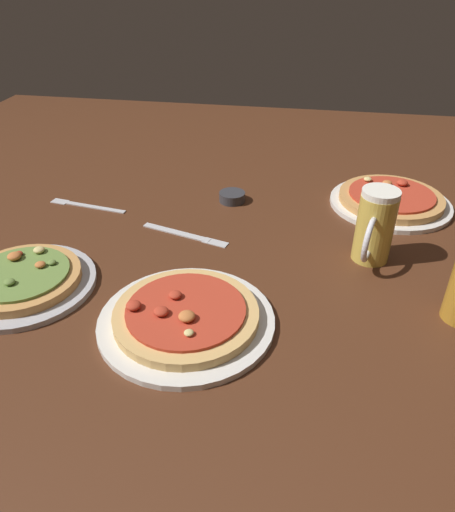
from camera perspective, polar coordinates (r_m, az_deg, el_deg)
ground_plane at (r=1.05m, az=0.00°, el=-1.60°), size 2.40×2.40×0.03m
pizza_plate_near at (r=0.88m, az=-4.95°, el=-7.20°), size 0.32×0.32×0.05m
pizza_plate_far at (r=1.34m, az=18.78°, el=6.35°), size 0.31×0.31×0.05m
pizza_plate_side at (r=1.05m, az=-23.19°, el=-2.65°), size 0.29×0.29×0.05m
beer_mug_dark at (r=1.06m, az=17.06°, el=3.32°), size 0.08×0.14×0.16m
ramekin_sauce at (r=1.30m, az=0.56°, el=7.04°), size 0.07×0.07×0.03m
fork_left at (r=1.33m, az=-16.46°, el=5.80°), size 0.22×0.05×0.01m
knife_right at (r=1.15m, az=-5.03°, el=2.59°), size 0.22×0.08×0.01m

